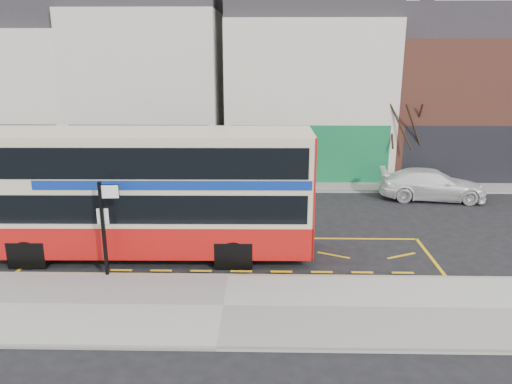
{
  "coord_description": "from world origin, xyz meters",
  "views": [
    {
      "loc": [
        1.19,
        -14.82,
        7.13
      ],
      "look_at": [
        0.83,
        2.0,
        2.21
      ],
      "focal_mm": 35.0,
      "sensor_mm": 36.0,
      "label": 1
    }
  ],
  "objects_px": {
    "street_tree_right": "(405,113)",
    "car_grey": "(182,179)",
    "double_decker_bus": "(150,192)",
    "car_white": "(432,185)",
    "car_silver": "(83,184)",
    "bus_stop_post": "(105,220)"
  },
  "relations": [
    {
      "from": "street_tree_right",
      "to": "car_grey",
      "type": "bearing_deg",
      "value": -172.43
    },
    {
      "from": "double_decker_bus",
      "to": "car_white",
      "type": "relative_size",
      "value": 2.24
    },
    {
      "from": "car_grey",
      "to": "double_decker_bus",
      "type": "bearing_deg",
      "value": -166.5
    },
    {
      "from": "street_tree_right",
      "to": "double_decker_bus",
      "type": "bearing_deg",
      "value": -138.74
    },
    {
      "from": "double_decker_bus",
      "to": "car_silver",
      "type": "relative_size",
      "value": 2.7
    },
    {
      "from": "double_decker_bus",
      "to": "bus_stop_post",
      "type": "xyz_separation_m",
      "value": [
        -1.02,
        -1.89,
        -0.36
      ]
    },
    {
      "from": "double_decker_bus",
      "to": "car_silver",
      "type": "height_order",
      "value": "double_decker_bus"
    },
    {
      "from": "car_white",
      "to": "street_tree_right",
      "type": "relative_size",
      "value": 0.89
    },
    {
      "from": "car_grey",
      "to": "street_tree_right",
      "type": "relative_size",
      "value": 0.68
    },
    {
      "from": "bus_stop_post",
      "to": "double_decker_bus",
      "type": "bearing_deg",
      "value": 57.94
    },
    {
      "from": "car_white",
      "to": "street_tree_right",
      "type": "bearing_deg",
      "value": 23.05
    },
    {
      "from": "double_decker_bus",
      "to": "car_white",
      "type": "height_order",
      "value": "double_decker_bus"
    },
    {
      "from": "car_grey",
      "to": "car_white",
      "type": "height_order",
      "value": "car_white"
    },
    {
      "from": "car_silver",
      "to": "car_white",
      "type": "xyz_separation_m",
      "value": [
        16.92,
        0.29,
        0.02
      ]
    },
    {
      "from": "car_silver",
      "to": "double_decker_bus",
      "type": "bearing_deg",
      "value": -158.01
    },
    {
      "from": "double_decker_bus",
      "to": "bus_stop_post",
      "type": "height_order",
      "value": "double_decker_bus"
    },
    {
      "from": "car_grey",
      "to": "car_white",
      "type": "relative_size",
      "value": 0.77
    },
    {
      "from": "car_white",
      "to": "car_silver",
      "type": "bearing_deg",
      "value": 97.11
    },
    {
      "from": "double_decker_bus",
      "to": "street_tree_right",
      "type": "relative_size",
      "value": 2.0
    },
    {
      "from": "double_decker_bus",
      "to": "car_grey",
      "type": "distance_m",
      "value": 8.44
    },
    {
      "from": "car_white",
      "to": "street_tree_right",
      "type": "height_order",
      "value": "street_tree_right"
    },
    {
      "from": "double_decker_bus",
      "to": "car_white",
      "type": "bearing_deg",
      "value": 29.71
    }
  ]
}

